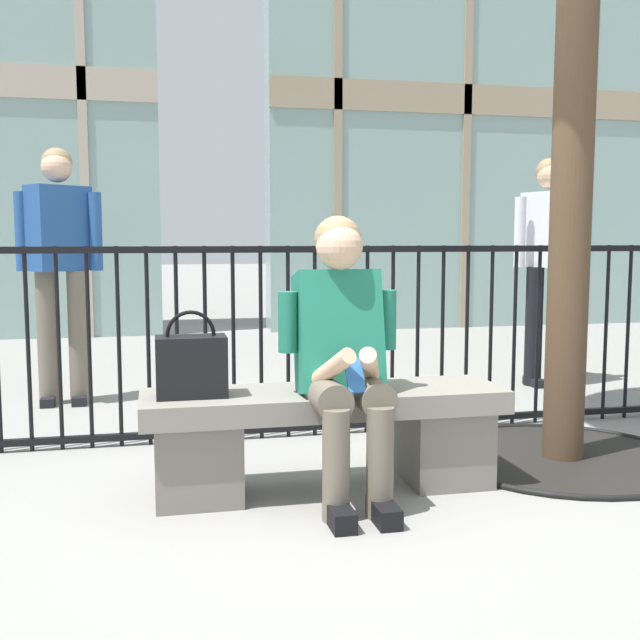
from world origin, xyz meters
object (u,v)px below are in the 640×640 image
(handbag_on_bench, at_px, (191,365))
(seated_person_with_phone, at_px, (343,349))
(stone_bench, at_px, (325,430))
(bystander_further_back, at_px, (60,256))
(bystander_at_railing, at_px, (548,254))

(handbag_on_bench, bearing_deg, seated_person_with_phone, -10.68)
(stone_bench, height_order, seated_person_with_phone, seated_person_with_phone)
(seated_person_with_phone, relative_size, handbag_on_bench, 3.31)
(stone_bench, bearing_deg, bystander_further_back, 122.22)
(bystander_further_back, bearing_deg, seated_person_with_phone, -58.37)
(bystander_further_back, bearing_deg, stone_bench, -57.78)
(stone_bench, distance_m, bystander_further_back, 2.60)
(bystander_at_railing, distance_m, bystander_further_back, 3.52)
(handbag_on_bench, xyz_separation_m, bystander_further_back, (-0.75, 2.12, 0.42))
(seated_person_with_phone, height_order, handbag_on_bench, seated_person_with_phone)
(stone_bench, distance_m, seated_person_with_phone, 0.40)
(stone_bench, distance_m, handbag_on_bench, 0.66)
(stone_bench, bearing_deg, bystander_at_railing, 42.76)
(bystander_at_railing, relative_size, bystander_further_back, 1.00)
(handbag_on_bench, bearing_deg, bystander_at_railing, 36.29)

